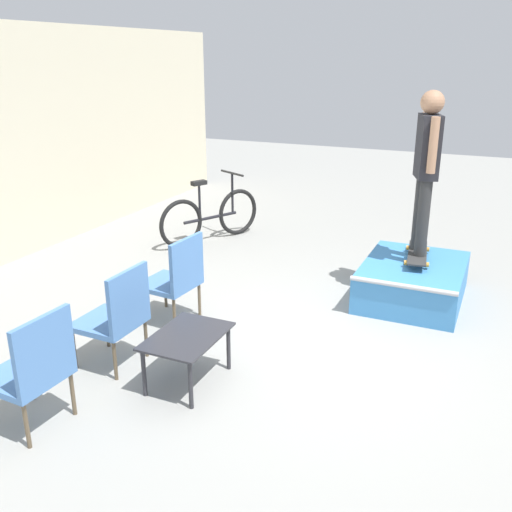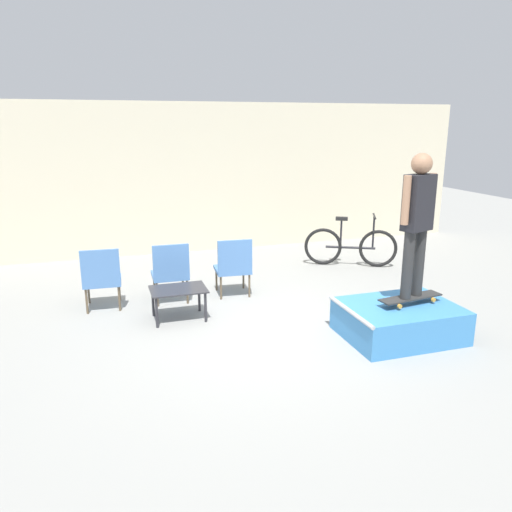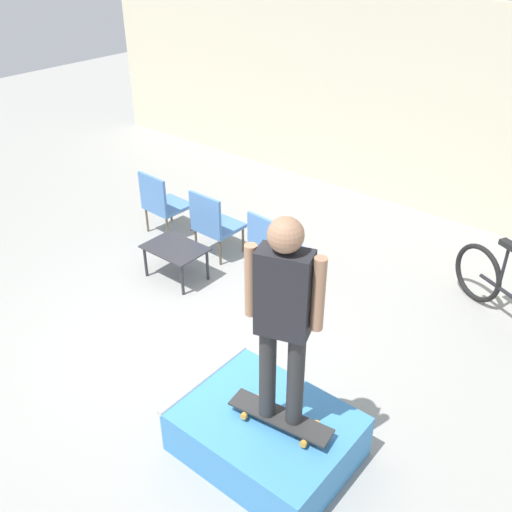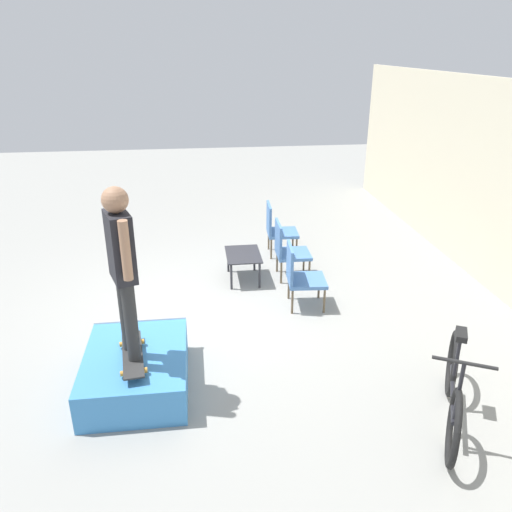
# 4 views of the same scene
# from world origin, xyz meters

# --- Properties ---
(ground_plane) EXTENTS (24.00, 24.00, 0.00)m
(ground_plane) POSITION_xyz_m (0.00, 0.00, 0.00)
(ground_plane) COLOR gray
(house_wall_back) EXTENTS (12.00, 0.06, 3.00)m
(house_wall_back) POSITION_xyz_m (0.00, 4.38, 1.50)
(house_wall_back) COLOR beige
(house_wall_back) RESTS_ON ground_plane
(skate_ramp_box) EXTENTS (1.41, 1.07, 0.44)m
(skate_ramp_box) POSITION_xyz_m (1.57, -0.69, 0.21)
(skate_ramp_box) COLOR #3D84C6
(skate_ramp_box) RESTS_ON ground_plane
(skateboard_on_ramp) EXTENTS (0.88, 0.34, 0.07)m
(skateboard_on_ramp) POSITION_xyz_m (1.71, -0.70, 0.50)
(skateboard_on_ramp) COLOR #2D2D2D
(skateboard_on_ramp) RESTS_ON skate_ramp_box
(person_skater) EXTENTS (0.54, 0.31, 1.75)m
(person_skater) POSITION_xyz_m (1.71, -0.70, 1.54)
(person_skater) COLOR #2D2D2D
(person_skater) RESTS_ON skateboard_on_ramp
(coffee_table) EXTENTS (0.75, 0.53, 0.44)m
(coffee_table) POSITION_xyz_m (-0.95, 0.71, 0.38)
(coffee_table) COLOR #2D2D33
(coffee_table) RESTS_ON ground_plane
(patio_chair_left) EXTENTS (0.55, 0.55, 0.91)m
(patio_chair_left) POSITION_xyz_m (-1.92, 1.40, 0.49)
(patio_chair_left) COLOR brown
(patio_chair_left) RESTS_ON ground_plane
(patio_chair_center) EXTENTS (0.53, 0.53, 0.91)m
(patio_chair_center) POSITION_xyz_m (-0.95, 1.40, 0.49)
(patio_chair_center) COLOR brown
(patio_chair_center) RESTS_ON ground_plane
(patio_chair_right) EXTENTS (0.56, 0.56, 0.91)m
(patio_chair_right) POSITION_xyz_m (0.01, 1.40, 0.49)
(patio_chair_right) COLOR brown
(patio_chair_right) RESTS_ON ground_plane
(bicycle) EXTENTS (1.55, 0.83, 0.97)m
(bicycle) POSITION_xyz_m (2.53, 2.37, 0.37)
(bicycle) COLOR black
(bicycle) RESTS_ON ground_plane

